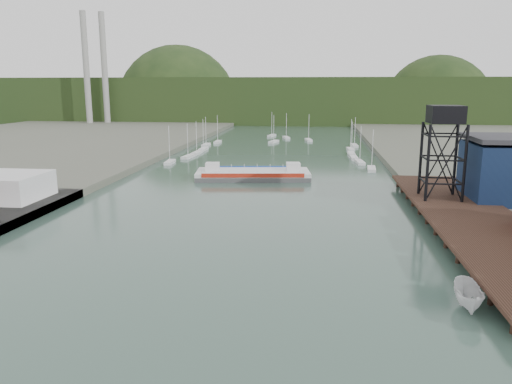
# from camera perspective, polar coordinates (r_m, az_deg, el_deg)

# --- Properties ---
(east_pier) EXTENTS (14.00, 70.00, 2.45)m
(east_pier) POSITION_cam_1_polar(r_m,az_deg,el_deg) (81.78, 23.57, -2.78)
(east_pier) COLOR black
(east_pier) RESTS_ON ground
(lift_tower) EXTENTS (6.50, 6.50, 16.00)m
(lift_tower) POSITION_cam_1_polar(r_m,az_deg,el_deg) (91.61, 20.81, 7.67)
(lift_tower) COLOR black
(lift_tower) RESTS_ON east_pier
(marina_sailboats) EXTENTS (57.71, 92.65, 0.90)m
(marina_sailboats) POSITION_cam_1_polar(r_m,az_deg,el_deg) (171.12, 2.49, 4.96)
(marina_sailboats) COLOR silver
(marina_sailboats) RESTS_ON ground
(smokestacks) EXTENTS (11.20, 8.20, 60.00)m
(smokestacks) POSITION_cam_1_polar(r_m,az_deg,el_deg) (289.27, -17.87, 13.18)
(smokestacks) COLOR gray
(smokestacks) RESTS_ON ground
(distant_hills) EXTENTS (500.00, 120.00, 80.00)m
(distant_hills) POSITION_cam_1_polar(r_m,az_deg,el_deg) (332.83, 4.06, 10.11)
(distant_hills) COLOR black
(distant_hills) RESTS_ON ground
(chain_ferry) EXTENTS (27.45, 13.79, 3.79)m
(chain_ferry) POSITION_cam_1_polar(r_m,az_deg,el_deg) (117.23, -0.36, 2.06)
(chain_ferry) COLOR #48484A
(chain_ferry) RESTS_ON ground
(motorboat) EXTENTS (3.18, 6.81, 2.54)m
(motorboat) POSITION_cam_1_polar(r_m,az_deg,el_deg) (53.78, 23.15, -10.95)
(motorboat) COLOR silver
(motorboat) RESTS_ON ground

